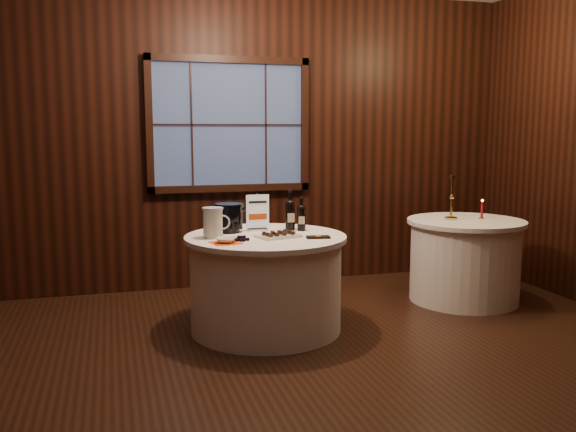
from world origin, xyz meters
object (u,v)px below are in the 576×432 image
object	(u,v)px
chocolate_plate	(278,235)
chocolate_box	(318,237)
ice_bucket	(229,217)
port_bottle_left	(290,213)
glass_pitcher	(213,222)
sign_stand	(258,218)
grape_bunch	(242,238)
cracker_bowl	(226,240)
side_table	(465,260)
main_table	(266,282)
red_candle	(482,211)
brass_candlestick	(452,203)
port_bottle_right	(301,216)

from	to	relation	value
chocolate_plate	chocolate_box	world-z (taller)	chocolate_plate
ice_bucket	chocolate_plate	world-z (taller)	ice_bucket
port_bottle_left	glass_pitcher	xyz separation A→B (m)	(-0.68, -0.19, -0.03)
sign_stand	port_bottle_left	world-z (taller)	port_bottle_left
grape_bunch	glass_pitcher	world-z (taller)	glass_pitcher
ice_bucket	glass_pitcher	size ratio (longest dim) A/B	1.00
ice_bucket	chocolate_plate	size ratio (longest dim) A/B	0.64
port_bottle_left	chocolate_box	xyz separation A→B (m)	(0.10, -0.43, -0.14)
chocolate_plate	chocolate_box	size ratio (longest dim) A/B	2.02
sign_stand	cracker_bowl	xyz separation A→B (m)	(-0.36, -0.48, -0.08)
chocolate_plate	chocolate_box	distance (m)	0.31
sign_stand	chocolate_box	bearing A→B (deg)	-52.28
sign_stand	chocolate_plate	world-z (taller)	sign_stand
ice_bucket	glass_pitcher	xyz separation A→B (m)	(-0.17, -0.22, -0.00)
ice_bucket	chocolate_box	distance (m)	0.77
side_table	chocolate_box	bearing A→B (deg)	-161.95
grape_bunch	port_bottle_left	bearing A→B (deg)	38.37
main_table	chocolate_box	distance (m)	0.58
sign_stand	grape_bunch	bearing A→B (deg)	-117.47
chocolate_box	red_candle	size ratio (longest dim) A/B	0.97
port_bottle_left	chocolate_plate	world-z (taller)	port_bottle_left
chocolate_box	cracker_bowl	distance (m)	0.72
chocolate_plate	sign_stand	bearing A→B (deg)	102.69
grape_bunch	cracker_bowl	xyz separation A→B (m)	(-0.13, -0.05, 0.00)
cracker_bowl	brass_candlestick	distance (m)	2.32
sign_stand	red_candle	distance (m)	2.17
sign_stand	ice_bucket	distance (m)	0.24
port_bottle_right	cracker_bowl	world-z (taller)	port_bottle_right
port_bottle_left	cracker_bowl	bearing A→B (deg)	-140.13
chocolate_plate	cracker_bowl	xyz separation A→B (m)	(-0.44, -0.13, 0.00)
side_table	chocolate_plate	distance (m)	2.01
cracker_bowl	grape_bunch	bearing A→B (deg)	20.77
port_bottle_left	red_candle	distance (m)	1.90
sign_stand	port_bottle_right	distance (m)	0.36
grape_bunch	brass_candlestick	bearing A→B (deg)	14.76
sign_stand	port_bottle_left	bearing A→B (deg)	-8.67
red_candle	port_bottle_right	bearing A→B (deg)	-174.94
grape_bunch	sign_stand	bearing A→B (deg)	62.36
sign_stand	main_table	bearing A→B (deg)	-88.14
glass_pitcher	cracker_bowl	world-z (taller)	glass_pitcher
chocolate_plate	glass_pitcher	distance (m)	0.51
side_table	port_bottle_right	xyz separation A→B (m)	(-1.66, -0.17, 0.51)
brass_candlestick	red_candle	distance (m)	0.30
sign_stand	chocolate_plate	size ratio (longest dim) A/B	0.85
side_table	cracker_bowl	distance (m)	2.46
brass_candlestick	glass_pitcher	bearing A→B (deg)	-171.32
main_table	port_bottle_left	distance (m)	0.62
chocolate_box	cracker_bowl	xyz separation A→B (m)	(-0.72, -0.01, 0.01)
cracker_bowl	red_candle	distance (m)	2.58
port_bottle_left	brass_candlestick	bearing A→B (deg)	10.35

